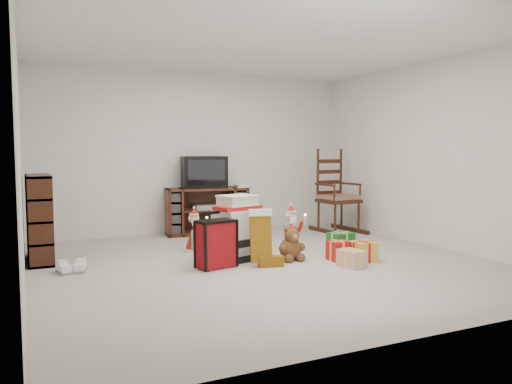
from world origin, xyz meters
TOP-DOWN VIEW (x-y plane):
  - room at (0.00, 0.00)m, footprint 5.01×5.01m
  - tv_stand at (0.08, 2.25)m, footprint 1.30×0.61m
  - bookshelf at (-2.33, 1.21)m, footprint 0.28×0.83m
  - rocking_chair at (2.02, 1.59)m, footprint 0.62×0.95m
  - gift_pile at (-0.20, 0.34)m, footprint 0.69×0.58m
  - red_suitcase at (-0.58, 0.04)m, footprint 0.45×0.30m
  - stocking at (-0.11, -0.10)m, footprint 0.32×0.20m
  - teddy_bear at (0.35, 0.03)m, footprint 0.27×0.23m
  - santa_figurine at (0.64, 0.55)m, footprint 0.29×0.28m
  - mrs_claus_figurine at (-0.52, 1.03)m, footprint 0.27×0.26m
  - sneaker_pair at (-2.04, 0.49)m, footprint 0.32×0.27m
  - gift_cluster at (0.95, -0.27)m, footprint 0.56×0.85m
  - crt_television at (0.04, 2.26)m, footprint 0.73×0.57m

SIDE VIEW (x-z plane):
  - sneaker_pair at x=-2.04m, z-range 0.00..0.09m
  - gift_cluster at x=0.95m, z-range 0.00..0.26m
  - teddy_bear at x=0.35m, z-range -0.02..0.37m
  - mrs_claus_figurine at x=-0.52m, z-range -0.06..0.50m
  - santa_figurine at x=0.64m, z-range -0.07..0.53m
  - red_suitcase at x=-0.58m, z-range -0.04..0.58m
  - stocking at x=-0.11m, z-range 0.00..0.65m
  - gift_pile at x=-0.20m, z-range -0.05..0.70m
  - tv_stand at x=0.08m, z-range 0.00..0.72m
  - rocking_chair at x=2.02m, z-range -0.22..1.16m
  - bookshelf at x=-2.33m, z-range -0.02..0.99m
  - crt_television at x=0.04m, z-range 0.72..1.21m
  - room at x=0.00m, z-range -0.01..2.51m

